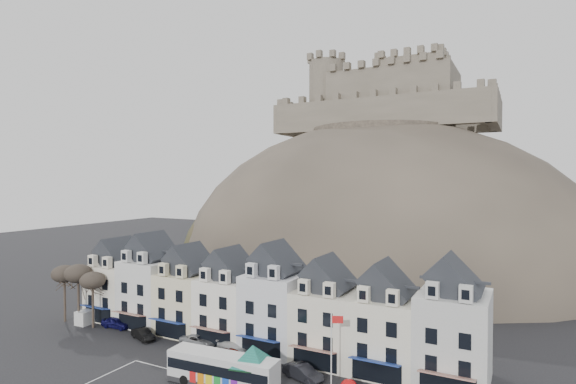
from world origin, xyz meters
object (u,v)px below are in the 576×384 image
at_px(car_navy, 117,322).
at_px(car_maroon, 234,355).
at_px(flagpole, 332,349).
at_px(bus, 222,369).
at_px(car_silver, 199,340).
at_px(white_van, 91,316).
at_px(car_charcoal, 303,372).
at_px(car_black, 143,334).
at_px(car_white, 233,348).
at_px(bus_shelter, 253,355).

relative_size(car_navy, car_maroon, 1.26).
xyz_separation_m(flagpole, car_navy, (-34.09, 4.61, -3.83)).
xyz_separation_m(bus, car_silver, (-9.14, 7.58, -1.12)).
xyz_separation_m(bus, flagpole, (10.55, 2.98, 2.80)).
xyz_separation_m(white_van, car_charcoal, (35.34, -2.50, -0.19)).
relative_size(white_van, car_navy, 0.95).
relative_size(flagpole, car_maroon, 2.24).
distance_m(flagpole, car_silver, 20.59).
bearing_deg(flagpole, white_van, 173.34).
xyz_separation_m(car_navy, car_silver, (14.40, 0.00, -0.09)).
relative_size(car_black, car_maroon, 1.17).
distance_m(bus, white_van, 29.87).
distance_m(car_maroon, car_charcoal, 9.24).
bearing_deg(car_navy, flagpole, -101.71).
relative_size(bus, white_van, 2.73).
distance_m(car_navy, car_black, 6.87).
distance_m(flagpole, car_navy, 34.61).
xyz_separation_m(car_white, car_charcoal, (10.40, -2.50, 0.10)).
bearing_deg(car_white, white_van, 101.94).
xyz_separation_m(bus, bus_shelter, (3.18, 0.61, 1.71)).
distance_m(car_silver, car_maroon, 6.61).
height_order(bus_shelter, flagpole, flagpole).
relative_size(car_white, car_charcoal, 0.98).
distance_m(car_navy, car_maroon, 20.87).
bearing_deg(car_charcoal, flagpole, -99.05).
xyz_separation_m(bus_shelter, white_van, (-32.06, 6.98, -2.55)).
distance_m(white_van, car_maroon, 26.20).
relative_size(car_silver, car_white, 1.06).
distance_m(white_van, car_black, 12.13).
relative_size(car_black, car_silver, 0.86).
bearing_deg(car_white, bus_shelter, -122.48).
relative_size(bus, car_charcoal, 2.50).
height_order(flagpole, car_silver, flagpole).
relative_size(car_navy, car_black, 1.08).
distance_m(bus_shelter, car_silver, 14.44).
distance_m(car_white, car_charcoal, 10.70).
xyz_separation_m(bus_shelter, car_maroon, (-5.92, 5.31, -2.91)).
height_order(bus_shelter, white_van, bus_shelter).
relative_size(car_navy, car_white, 0.98).
bearing_deg(car_white, car_navy, 101.94).
bearing_deg(car_navy, white_van, 85.99).
relative_size(white_van, car_silver, 0.88).
xyz_separation_m(car_maroon, car_charcoal, (9.20, -0.83, 0.16)).
xyz_separation_m(bus_shelter, car_black, (-20.05, 5.31, -2.83)).
bearing_deg(car_charcoal, car_maroon, 103.05).
relative_size(car_white, car_maroon, 1.28).
height_order(bus_shelter, car_charcoal, bus_shelter).
distance_m(white_van, car_silver, 19.74).
height_order(white_van, car_navy, white_van).
xyz_separation_m(car_navy, car_white, (19.60, 0.00, -0.10)).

